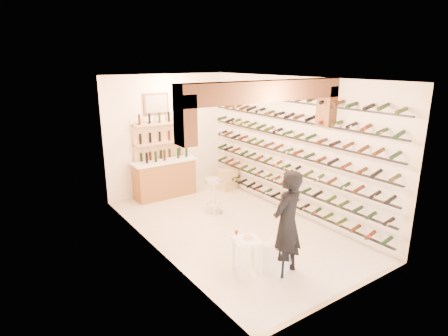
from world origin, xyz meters
The scene contains 11 objects.
ground centered at (0.00, 0.00, 0.00)m, with size 6.00×6.00×0.00m, color beige.
room_shell centered at (0.00, -0.26, 2.25)m, with size 3.52×6.02×3.21m.
wine_rack centered at (1.53, 0.00, 1.55)m, with size 0.32×5.70×2.56m.
back_counter centered at (-0.30, 2.65, 0.53)m, with size 1.70×0.62×1.29m.
back_shelving centered at (-0.30, 2.89, 1.17)m, with size 1.40×0.31×2.73m.
tasting_table centered at (-0.85, -1.61, 0.53)m, with size 0.56×0.56×0.78m.
white_stool centered at (-0.36, -1.82, 0.25)m, with size 0.40×0.40×0.50m, color white.
person centered at (-0.30, -1.98, 0.93)m, with size 0.68×0.44×1.85m, color black.
chrome_barstool centered at (0.14, 0.92, 0.50)m, with size 0.44×0.44×0.86m.
crate_lower centered at (1.40, 2.15, 0.15)m, with size 0.51×0.35×0.30m, color tan.
crate_upper centered at (1.40, 2.15, 0.44)m, with size 0.48×0.33×0.28m, color tan.
Camera 1 is at (-4.42, -6.10, 3.54)m, focal length 30.08 mm.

